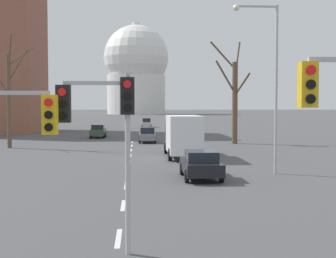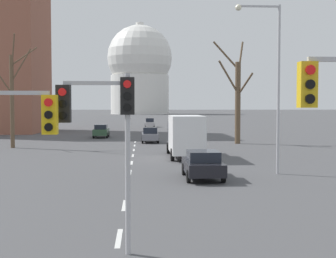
{
  "view_description": "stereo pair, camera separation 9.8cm",
  "coord_description": "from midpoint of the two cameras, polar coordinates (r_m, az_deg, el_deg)",
  "views": [
    {
      "loc": [
        0.57,
        -5.5,
        3.9
      ],
      "look_at": [
        1.36,
        6.56,
        3.28
      ],
      "focal_mm": 50.0,
      "sensor_mm": 36.0,
      "label": 1
    },
    {
      "loc": [
        0.67,
        -5.51,
        3.9
      ],
      "look_at": [
        1.36,
        6.56,
        3.28
      ],
      "focal_mm": 50.0,
      "sensor_mm": 36.0,
      "label": 2
    }
  ],
  "objects": [
    {
      "name": "capitol_dome",
      "position": [
        208.24,
        -3.92,
        7.23
      ],
      "size": [
        28.48,
        28.48,
        40.23
      ],
      "color": "silver",
      "rests_on": "ground_plane"
    },
    {
      "name": "traffic_signal_centre_tall",
      "position": [
        12.11,
        -7.92,
        1.32
      ],
      "size": [
        1.99,
        0.34,
        4.71
      ],
      "color": "#B2B2B7",
      "rests_on": "ground_plane"
    },
    {
      "name": "lane_stripe_6",
      "position": [
        36.29,
        -4.69,
        -3.25
      ],
      "size": [
        0.16,
        2.0,
        0.01
      ],
      "primitive_type": "cube",
      "color": "silver",
      "rests_on": "ground_plane"
    },
    {
      "name": "bare_tree_right_near",
      "position": [
        47.89,
        8.03,
        3.93
      ],
      "size": [
        3.41,
        4.43,
        10.55
      ],
      "color": "brown",
      "rests_on": "ground_plane"
    },
    {
      "name": "sedan_near_right",
      "position": [
        48.8,
        -2.6,
        -0.71
      ],
      "size": [
        1.76,
        3.84,
        1.61
      ],
      "color": "slate",
      "rests_on": "ground_plane"
    },
    {
      "name": "lane_stripe_8",
      "position": [
        45.25,
        -4.5,
        -2.03
      ],
      "size": [
        0.16,
        2.0,
        0.01
      ],
      "primitive_type": "cube",
      "color": "silver",
      "rests_on": "ground_plane"
    },
    {
      "name": "lane_stripe_3",
      "position": [
        22.92,
        -5.26,
        -6.88
      ],
      "size": [
        0.16,
        2.0,
        0.01
      ],
      "primitive_type": "cube",
      "color": "silver",
      "rests_on": "ground_plane"
    },
    {
      "name": "lane_stripe_4",
      "position": [
        27.37,
        -5.01,
        -5.27
      ],
      "size": [
        0.16,
        2.0,
        0.01
      ],
      "primitive_type": "cube",
      "color": "silver",
      "rests_on": "ground_plane"
    },
    {
      "name": "traffic_signal_near_left",
      "position": [
        11.96,
        -19.29,
        0.17
      ],
      "size": [
        1.97,
        0.34,
        4.45
      ],
      "color": "#B2B2B7",
      "rests_on": "ground_plane"
    },
    {
      "name": "sedan_far_left",
      "position": [
        56.76,
        -8.57,
        -0.22
      ],
      "size": [
        1.75,
        4.39,
        1.6
      ],
      "color": "#2D4C33",
      "rests_on": "ground_plane"
    },
    {
      "name": "delivery_truck",
      "position": [
        34.93,
        1.72,
        -0.69
      ],
      "size": [
        2.44,
        7.2,
        3.14
      ],
      "color": "#333842",
      "rests_on": "ground_plane"
    },
    {
      "name": "sedan_mid_centre",
      "position": [
        83.33,
        -2.68,
        0.78
      ],
      "size": [
        1.72,
        4.31,
        1.6
      ],
      "color": "#B7B7BC",
      "rests_on": "ground_plane"
    },
    {
      "name": "lane_stripe_2",
      "position": [
        18.5,
        -5.64,
        -9.24
      ],
      "size": [
        0.16,
        2.0,
        0.01
      ],
      "primitive_type": "cube",
      "color": "silver",
      "rests_on": "ground_plane"
    },
    {
      "name": "lane_stripe_9",
      "position": [
        49.74,
        -4.43,
        -1.58
      ],
      "size": [
        0.16,
        2.0,
        0.01
      ],
      "primitive_type": "cube",
      "color": "silver",
      "rests_on": "ground_plane"
    },
    {
      "name": "lane_stripe_5",
      "position": [
        31.83,
        -4.83,
        -4.12
      ],
      "size": [
        0.16,
        2.0,
        0.01
      ],
      "primitive_type": "cube",
      "color": "silver",
      "rests_on": "ground_plane"
    },
    {
      "name": "street_lamp_right",
      "position": [
        27.02,
        12.09,
        6.83
      ],
      "size": [
        2.57,
        0.36,
        9.49
      ],
      "color": "#B2B2B7",
      "rests_on": "ground_plane"
    },
    {
      "name": "bare_tree_left_near",
      "position": [
        44.87,
        -18.88,
        3.97
      ],
      "size": [
        4.57,
        3.14,
        10.17
      ],
      "color": "brown",
      "rests_on": "ground_plane"
    },
    {
      "name": "lane_stripe_1",
      "position": [
        14.14,
        -6.26,
        -13.08
      ],
      "size": [
        0.16,
        2.0,
        0.01
      ],
      "primitive_type": "cube",
      "color": "silver",
      "rests_on": "ground_plane"
    },
    {
      "name": "sedan_near_left",
      "position": [
        24.91,
        3.91,
        -4.29
      ],
      "size": [
        1.95,
        4.26,
        1.5
      ],
      "color": "black",
      "rests_on": "ground_plane"
    },
    {
      "name": "lane_stripe_7",
      "position": [
        40.77,
        -4.58,
        -2.57
      ],
      "size": [
        0.16,
        2.0,
        0.01
      ],
      "primitive_type": "cube",
      "color": "silver",
      "rests_on": "ground_plane"
    }
  ]
}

